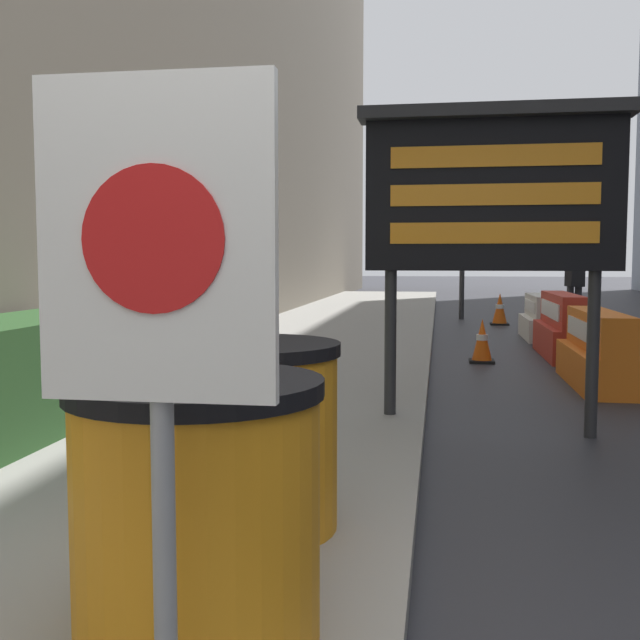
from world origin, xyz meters
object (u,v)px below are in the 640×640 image
object	(u,v)px
barrel_drum_foreground	(197,510)
pedestrian_worker	(575,277)
traffic_cone_near	(500,309)
traffic_cone_mid	(482,341)
barrel_drum_middle	(251,435)
warning_sign	(157,293)
jersey_barrier_red_striped	(562,329)
message_board	(492,193)
traffic_light_near_curb	(463,213)
jersey_barrier_orange_near	(598,353)
jersey_barrier_white	(539,319)

from	to	relation	value
barrel_drum_foreground	pedestrian_worker	xyz separation A→B (m)	(3.61, 13.87, 0.46)
traffic_cone_near	traffic_cone_mid	xyz separation A→B (m)	(-0.72, -6.15, -0.04)
traffic_cone_near	barrel_drum_middle	bearing A→B (deg)	-99.49
warning_sign	jersey_barrier_red_striped	bearing A→B (deg)	75.55
message_board	traffic_light_near_curb	xyz separation A→B (m)	(0.12, 11.86, 0.55)
jersey_barrier_orange_near	jersey_barrier_white	world-z (taller)	jersey_barrier_orange_near
jersey_barrier_orange_near	jersey_barrier_red_striped	bearing A→B (deg)	90.00
traffic_cone_mid	traffic_light_near_curb	bearing A→B (deg)	90.49
warning_sign	jersey_barrier_orange_near	world-z (taller)	warning_sign
traffic_light_near_curb	jersey_barrier_orange_near	bearing A→B (deg)	-82.26
traffic_cone_mid	pedestrian_worker	world-z (taller)	pedestrian_worker
barrel_drum_foreground	traffic_cone_mid	xyz separation A→B (m)	(1.41, 8.19, -0.29)
barrel_drum_middle	traffic_light_near_curb	bearing A→B (deg)	84.40
warning_sign	jersey_barrier_orange_near	distance (m)	7.57
traffic_light_near_curb	pedestrian_worker	size ratio (longest dim) A/B	1.93
message_board	traffic_light_near_curb	size ratio (longest dim) A/B	0.77
barrel_drum_foreground	warning_sign	size ratio (longest dim) A/B	0.52
message_board	traffic_cone_mid	xyz separation A→B (m)	(0.19, 4.34, -1.68)
barrel_drum_middle	warning_sign	xyz separation A→B (m)	(0.21, -1.73, 0.77)
warning_sign	jersey_barrier_white	xyz separation A→B (m)	(2.49, 12.17, -1.01)
barrel_drum_middle	traffic_cone_mid	distance (m)	7.26
barrel_drum_middle	jersey_barrier_white	xyz separation A→B (m)	(2.70, 10.44, -0.24)
message_board	traffic_cone_near	size ratio (longest dim) A/B	3.79
message_board	jersey_barrier_white	xyz separation A→B (m)	(1.38, 7.68, -1.62)
warning_sign	traffic_cone_mid	bearing A→B (deg)	81.69
traffic_cone_near	warning_sign	bearing A→B (deg)	-97.63
jersey_barrier_red_striped	traffic_cone_near	size ratio (longest dim) A/B	3.08
barrel_drum_foreground	jersey_barrier_orange_near	world-z (taller)	barrel_drum_foreground
traffic_cone_near	message_board	bearing A→B (deg)	-94.92
traffic_cone_near	pedestrian_worker	xyz separation A→B (m)	(1.48, -0.47, 0.72)
message_board	jersey_barrier_red_striped	size ratio (longest dim) A/B	1.23
message_board	jersey_barrier_red_striped	bearing A→B (deg)	74.99
message_board	traffic_light_near_curb	world-z (taller)	traffic_light_near_curb
jersey_barrier_white	traffic_cone_mid	world-z (taller)	jersey_barrier_white
warning_sign	jersey_barrier_red_striped	distance (m)	10.02
traffic_cone_near	pedestrian_worker	distance (m)	1.71
barrel_drum_foreground	message_board	distance (m)	4.28
barrel_drum_middle	traffic_cone_mid	bearing A→B (deg)	78.09
barrel_drum_foreground	traffic_cone_near	world-z (taller)	barrel_drum_foreground
jersey_barrier_orange_near	pedestrian_worker	world-z (taller)	pedestrian_worker
warning_sign	message_board	bearing A→B (deg)	76.20
jersey_barrier_red_striped	traffic_cone_near	bearing A→B (deg)	95.16
jersey_barrier_white	jersey_barrier_orange_near	bearing A→B (deg)	-90.00
jersey_barrier_orange_near	traffic_cone_mid	world-z (taller)	jersey_barrier_orange_near
traffic_cone_mid	jersey_barrier_white	bearing A→B (deg)	70.28
barrel_drum_foreground	traffic_cone_mid	bearing A→B (deg)	80.24
jersey_barrier_red_striped	barrel_drum_foreground	bearing A→B (deg)	-106.13
barrel_drum_foreground	pedestrian_worker	bearing A→B (deg)	75.43
barrel_drum_middle	pedestrian_worker	bearing A→B (deg)	73.88
warning_sign	jersey_barrier_orange_near	size ratio (longest dim) A/B	0.86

